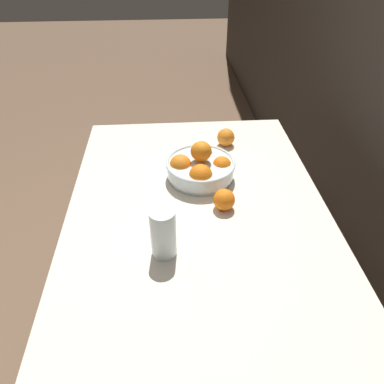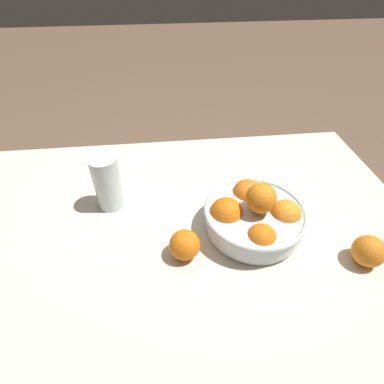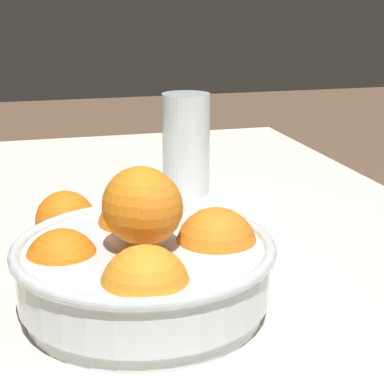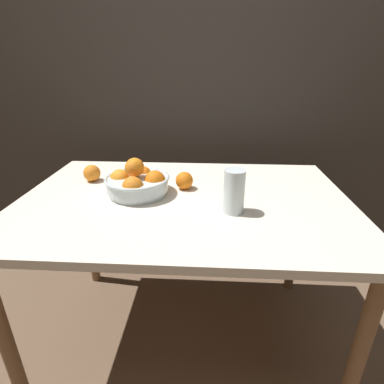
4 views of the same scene
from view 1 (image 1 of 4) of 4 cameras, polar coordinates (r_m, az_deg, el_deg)
name	(u,v)px [view 1 (image 1 of 4)]	position (r m, az deg, el deg)	size (l,w,h in m)	color
ground_plane	(197,335)	(1.82, 0.69, -20.93)	(12.00, 12.00, 0.00)	brown
dining_table	(198,228)	(1.30, 0.91, -5.48)	(1.28, 0.87, 0.74)	beige
fruit_bowl	(200,166)	(1.37, 1.27, 3.93)	(0.26, 0.26, 0.15)	silver
juice_glass	(163,235)	(1.06, -4.39, -6.49)	(0.07, 0.07, 0.16)	#F4A314
orange_loose_near_bowl	(226,137)	(1.59, 5.18, 8.31)	(0.07, 0.07, 0.07)	orange
orange_loose_front	(224,200)	(1.24, 4.92, -1.16)	(0.07, 0.07, 0.07)	orange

